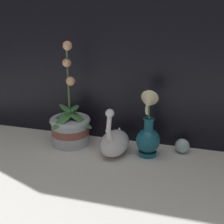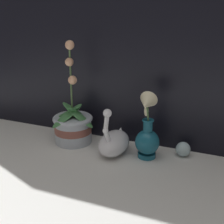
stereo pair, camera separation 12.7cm
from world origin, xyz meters
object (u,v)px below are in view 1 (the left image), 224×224
swan_figurine (115,141)px  glass_sphere (182,146)px  orchid_potted_plant (70,126)px  blue_vase (148,133)px

swan_figurine → glass_sphere: size_ratio=3.59×
orchid_potted_plant → glass_sphere: orchid_potted_plant is taller
swan_figurine → blue_vase: bearing=5.7°
blue_vase → glass_sphere: blue_vase is taller
swan_figurine → glass_sphere: swan_figurine is taller
orchid_potted_plant → glass_sphere: bearing=5.6°
orchid_potted_plant → swan_figurine: (0.21, -0.04, -0.03)m
glass_sphere → swan_figurine: bearing=-163.0°
blue_vase → glass_sphere: 0.17m
orchid_potted_plant → swan_figurine: orchid_potted_plant is taller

